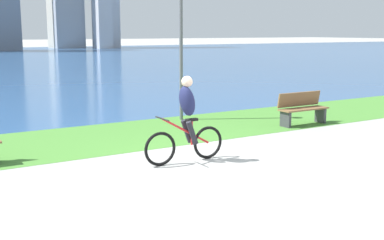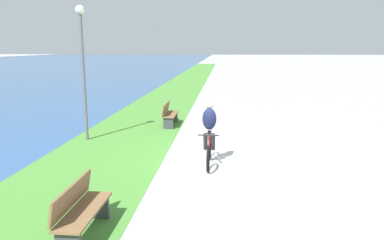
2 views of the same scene
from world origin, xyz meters
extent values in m
plane|color=#9E9E99|center=(0.00, 0.00, 0.00)|extent=(300.00, 300.00, 0.00)
cube|color=#478433|center=(0.00, 3.47, 0.00)|extent=(120.00, 3.44, 0.01)
torus|color=black|center=(-1.02, 0.48, 0.33)|extent=(0.67, 0.06, 0.67)
torus|color=black|center=(0.07, 0.48, 0.33)|extent=(0.67, 0.06, 0.67)
cylinder|color=red|center=(-0.45, 0.48, 0.63)|extent=(1.06, 0.04, 0.62)
cylinder|color=red|center=(-0.31, 0.48, 0.58)|extent=(0.04, 0.04, 0.48)
cube|color=black|center=(-0.31, 0.48, 0.84)|extent=(0.24, 0.10, 0.05)
cylinder|color=black|center=(-0.97, 0.48, 0.92)|extent=(0.03, 0.52, 0.03)
ellipsoid|color=#1E234C|center=(-0.42, 0.48, 1.22)|extent=(0.40, 0.36, 0.65)
sphere|color=beige|center=(-0.42, 0.48, 1.60)|extent=(0.22, 0.22, 0.22)
cylinder|color=#26262D|center=(-0.37, 0.38, 0.60)|extent=(0.27, 0.11, 0.49)
cylinder|color=#26262D|center=(-0.37, 0.58, 0.60)|extent=(0.27, 0.11, 0.49)
cube|color=brown|center=(4.32, 2.19, 0.45)|extent=(1.50, 0.45, 0.04)
cube|color=brown|center=(4.32, 2.39, 0.70)|extent=(1.50, 0.11, 0.40)
cube|color=#38383D|center=(4.97, 2.19, 0.23)|extent=(0.08, 0.37, 0.45)
cube|color=#38383D|center=(3.67, 2.19, 0.23)|extent=(0.08, 0.37, 0.45)
cylinder|color=#595960|center=(1.84, 4.66, 2.04)|extent=(0.10, 0.10, 4.09)
camera|label=1|loc=(-5.24, -7.72, 2.56)|focal=46.16mm
camera|label=2|loc=(-9.64, 0.12, 3.03)|focal=34.10mm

